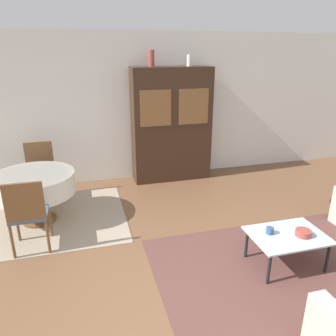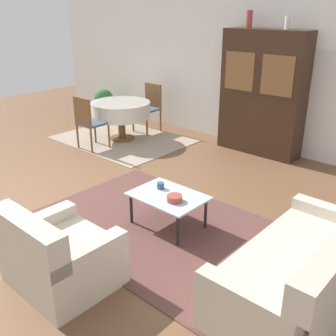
{
  "view_description": "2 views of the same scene",
  "coord_description": "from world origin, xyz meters",
  "px_view_note": "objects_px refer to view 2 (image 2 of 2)",
  "views": [
    {
      "loc": [
        -0.84,
        -2.43,
        2.41
      ],
      "look_at": [
        0.2,
        1.4,
        0.95
      ],
      "focal_mm": 35.0,
      "sensor_mm": 36.0,
      "label": 1
    },
    {
      "loc": [
        4.07,
        -2.72,
        2.45
      ],
      "look_at": [
        1.33,
        0.34,
        0.75
      ],
      "focal_mm": 42.0,
      "sensor_mm": 36.0,
      "label": 2
    }
  ],
  "objects_px": {
    "coffee_table": "(168,198)",
    "vase_tall": "(249,19)",
    "potted_plant": "(104,102)",
    "armchair": "(58,256)",
    "dining_chair_far": "(149,105)",
    "cup": "(161,186)",
    "display_cabinet": "(262,94)",
    "vase_short": "(288,23)",
    "couch": "(305,272)",
    "bowl": "(174,198)",
    "dining_table": "(121,110)",
    "dining_chair_near": "(88,120)"
  },
  "relations": [
    {
      "from": "vase_short",
      "to": "dining_table",
      "type": "bearing_deg",
      "value": -156.46
    },
    {
      "from": "vase_tall",
      "to": "vase_short",
      "type": "xyz_separation_m",
      "value": [
        0.69,
        0.0,
        -0.04
      ]
    },
    {
      "from": "vase_tall",
      "to": "potted_plant",
      "type": "distance_m",
      "value": 4.06
    },
    {
      "from": "couch",
      "to": "dining_table",
      "type": "distance_m",
      "value": 5.06
    },
    {
      "from": "dining_chair_far",
      "to": "cup",
      "type": "height_order",
      "value": "dining_chair_far"
    },
    {
      "from": "couch",
      "to": "dining_table",
      "type": "xyz_separation_m",
      "value": [
        -4.63,
        2.02,
        0.29
      ]
    },
    {
      "from": "armchair",
      "to": "dining_chair_far",
      "type": "xyz_separation_m",
      "value": [
        -2.83,
        4.12,
        0.25
      ]
    },
    {
      "from": "couch",
      "to": "armchair",
      "type": "xyz_separation_m",
      "value": [
        -1.8,
        -1.31,
        0.0
      ]
    },
    {
      "from": "dining_table",
      "to": "potted_plant",
      "type": "xyz_separation_m",
      "value": [
        -1.59,
        0.88,
        -0.23
      ]
    },
    {
      "from": "display_cabinet",
      "to": "dining_table",
      "type": "height_order",
      "value": "display_cabinet"
    },
    {
      "from": "armchair",
      "to": "coffee_table",
      "type": "bearing_deg",
      "value": 88.07
    },
    {
      "from": "coffee_table",
      "to": "dining_chair_near",
      "type": "relative_size",
      "value": 0.89
    },
    {
      "from": "cup",
      "to": "vase_tall",
      "type": "xyz_separation_m",
      "value": [
        -0.71,
        2.95,
        1.8
      ]
    },
    {
      "from": "armchair",
      "to": "couch",
      "type": "bearing_deg",
      "value": 36.0
    },
    {
      "from": "dining_chair_near",
      "to": "cup",
      "type": "xyz_separation_m",
      "value": [
        2.69,
        -1.0,
        -0.11
      ]
    },
    {
      "from": "coffee_table",
      "to": "dining_chair_far",
      "type": "distance_m",
      "value": 3.92
    },
    {
      "from": "dining_table",
      "to": "dining_chair_far",
      "type": "height_order",
      "value": "dining_chair_far"
    },
    {
      "from": "cup",
      "to": "potted_plant",
      "type": "height_order",
      "value": "potted_plant"
    },
    {
      "from": "vase_tall",
      "to": "coffee_table",
      "type": "bearing_deg",
      "value": -73.5
    },
    {
      "from": "bowl",
      "to": "vase_short",
      "type": "relative_size",
      "value": 0.89
    },
    {
      "from": "dining_table",
      "to": "vase_short",
      "type": "distance_m",
      "value": 3.33
    },
    {
      "from": "dining_table",
      "to": "potted_plant",
      "type": "distance_m",
      "value": 1.83
    },
    {
      "from": "vase_tall",
      "to": "display_cabinet",
      "type": "bearing_deg",
      "value": -0.15
    },
    {
      "from": "armchair",
      "to": "vase_short",
      "type": "bearing_deg",
      "value": 92.03
    },
    {
      "from": "coffee_table",
      "to": "vase_tall",
      "type": "xyz_separation_m",
      "value": [
        -0.9,
        3.02,
        1.88
      ]
    },
    {
      "from": "cup",
      "to": "vase_short",
      "type": "relative_size",
      "value": 0.44
    },
    {
      "from": "dining_chair_far",
      "to": "display_cabinet",
      "type": "bearing_deg",
      "value": -170.86
    },
    {
      "from": "bowl",
      "to": "dining_table",
      "type": "bearing_deg",
      "value": 147.67
    },
    {
      "from": "armchair",
      "to": "display_cabinet",
      "type": "bearing_deg",
      "value": 96.11
    },
    {
      "from": "vase_tall",
      "to": "vase_short",
      "type": "height_order",
      "value": "vase_tall"
    },
    {
      "from": "armchair",
      "to": "potted_plant",
      "type": "relative_size",
      "value": 1.44
    },
    {
      "from": "potted_plant",
      "to": "armchair",
      "type": "bearing_deg",
      "value": -43.55
    },
    {
      "from": "vase_tall",
      "to": "potted_plant",
      "type": "bearing_deg",
      "value": -175.39
    },
    {
      "from": "couch",
      "to": "bowl",
      "type": "bearing_deg",
      "value": 86.4
    },
    {
      "from": "potted_plant",
      "to": "dining_chair_near",
      "type": "bearing_deg",
      "value": -46.22
    },
    {
      "from": "armchair",
      "to": "coffee_table",
      "type": "relative_size",
      "value": 1.1
    },
    {
      "from": "coffee_table",
      "to": "display_cabinet",
      "type": "height_order",
      "value": "display_cabinet"
    },
    {
      "from": "armchair",
      "to": "vase_short",
      "type": "distance_m",
      "value": 4.88
    },
    {
      "from": "potted_plant",
      "to": "vase_tall",
      "type": "bearing_deg",
      "value": 4.61
    },
    {
      "from": "dining_chair_far",
      "to": "vase_tall",
      "type": "xyz_separation_m",
      "value": [
        1.99,
        0.38,
        1.69
      ]
    },
    {
      "from": "display_cabinet",
      "to": "vase_tall",
      "type": "xyz_separation_m",
      "value": [
        -0.37,
        0.0,
        1.19
      ]
    },
    {
      "from": "armchair",
      "to": "dining_table",
      "type": "xyz_separation_m",
      "value": [
        -2.83,
        3.33,
        0.29
      ]
    },
    {
      "from": "dining_chair_near",
      "to": "bowl",
      "type": "distance_m",
      "value": 3.24
    },
    {
      "from": "display_cabinet",
      "to": "bowl",
      "type": "distance_m",
      "value": 3.22
    },
    {
      "from": "cup",
      "to": "potted_plant",
      "type": "distance_m",
      "value": 5.05
    },
    {
      "from": "display_cabinet",
      "to": "dining_chair_near",
      "type": "relative_size",
      "value": 2.19
    },
    {
      "from": "couch",
      "to": "dining_chair_near",
      "type": "relative_size",
      "value": 1.9
    },
    {
      "from": "cup",
      "to": "dining_table",
      "type": "bearing_deg",
      "value": 146.48
    },
    {
      "from": "potted_plant",
      "to": "couch",
      "type": "bearing_deg",
      "value": -24.96
    },
    {
      "from": "display_cabinet",
      "to": "dining_table",
      "type": "relative_size",
      "value": 1.86
    }
  ]
}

